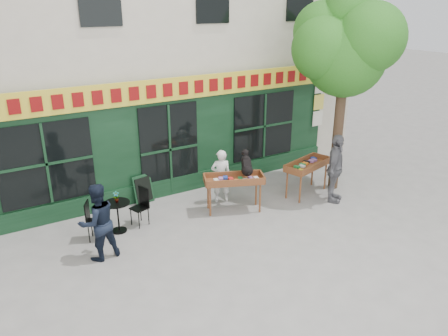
{
  "coord_description": "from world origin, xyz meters",
  "views": [
    {
      "loc": [
        -4.65,
        -8.16,
        5.18
      ],
      "look_at": [
        0.64,
        0.5,
        1.27
      ],
      "focal_mm": 35.0,
      "sensor_mm": 36.0,
      "label": 1
    }
  ],
  "objects_px": {
    "man_right": "(335,169)",
    "man_left": "(98,222)",
    "bistro_table": "(118,211)",
    "book_cart_center": "(234,181)",
    "woman": "(221,176)",
    "book_cart_right": "(308,167)",
    "dog": "(247,162)"
  },
  "relations": [
    {
      "from": "bistro_table",
      "to": "man_left",
      "type": "bearing_deg",
      "value": -127.87
    },
    {
      "from": "book_cart_center",
      "to": "dog",
      "type": "distance_m",
      "value": 0.59
    },
    {
      "from": "dog",
      "to": "book_cart_right",
      "type": "bearing_deg",
      "value": 18.63
    },
    {
      "from": "man_right",
      "to": "book_cart_center",
      "type": "bearing_deg",
      "value": 125.12
    },
    {
      "from": "dog",
      "to": "man_left",
      "type": "height_order",
      "value": "man_left"
    },
    {
      "from": "book_cart_center",
      "to": "bistro_table",
      "type": "relative_size",
      "value": 2.14
    },
    {
      "from": "dog",
      "to": "man_left",
      "type": "bearing_deg",
      "value": -152.5
    },
    {
      "from": "woman",
      "to": "book_cart_right",
      "type": "bearing_deg",
      "value": -177.19
    },
    {
      "from": "man_right",
      "to": "man_left",
      "type": "xyz_separation_m",
      "value": [
        -6.29,
        0.51,
        -0.1
      ]
    },
    {
      "from": "man_left",
      "to": "dog",
      "type": "bearing_deg",
      "value": 177.34
    },
    {
      "from": "book_cart_center",
      "to": "book_cart_right",
      "type": "relative_size",
      "value": 1.01
    },
    {
      "from": "woman",
      "to": "man_right",
      "type": "xyz_separation_m",
      "value": [
        2.64,
        -1.57,
        0.2
      ]
    },
    {
      "from": "book_cart_center",
      "to": "man_right",
      "type": "distance_m",
      "value": 2.8
    },
    {
      "from": "man_right",
      "to": "man_left",
      "type": "relative_size",
      "value": 1.11
    },
    {
      "from": "dog",
      "to": "book_cart_right",
      "type": "distance_m",
      "value": 2.05
    },
    {
      "from": "man_right",
      "to": "bistro_table",
      "type": "xyz_separation_m",
      "value": [
        -5.59,
        1.41,
        -0.4
      ]
    },
    {
      "from": "book_cart_center",
      "to": "man_right",
      "type": "xyz_separation_m",
      "value": [
        2.64,
        -0.92,
        0.13
      ]
    },
    {
      "from": "book_cart_center",
      "to": "book_cart_right",
      "type": "distance_m",
      "value": 2.35
    },
    {
      "from": "book_cart_right",
      "to": "man_right",
      "type": "bearing_deg",
      "value": -83.78
    },
    {
      "from": "book_cart_center",
      "to": "bistro_table",
      "type": "xyz_separation_m",
      "value": [
        -2.95,
        0.48,
        -0.28
      ]
    },
    {
      "from": "dog",
      "to": "bistro_table",
      "type": "distance_m",
      "value": 3.42
    },
    {
      "from": "woman",
      "to": "dog",
      "type": "bearing_deg",
      "value": 138.78
    },
    {
      "from": "woman",
      "to": "man_right",
      "type": "relative_size",
      "value": 0.78
    },
    {
      "from": "man_right",
      "to": "man_left",
      "type": "distance_m",
      "value": 6.31
    },
    {
      "from": "dog",
      "to": "man_left",
      "type": "xyz_separation_m",
      "value": [
        -4.0,
        -0.37,
        -0.44
      ]
    },
    {
      "from": "book_cart_center",
      "to": "bistro_table",
      "type": "height_order",
      "value": "book_cart_center"
    },
    {
      "from": "woman",
      "to": "bistro_table",
      "type": "relative_size",
      "value": 1.96
    },
    {
      "from": "book_cart_center",
      "to": "woman",
      "type": "relative_size",
      "value": 1.09
    },
    {
      "from": "dog",
      "to": "man_left",
      "type": "relative_size",
      "value": 0.35
    },
    {
      "from": "man_right",
      "to": "bistro_table",
      "type": "bearing_deg",
      "value": 130.31
    },
    {
      "from": "man_right",
      "to": "dog",
      "type": "bearing_deg",
      "value": 123.52
    },
    {
      "from": "man_right",
      "to": "man_left",
      "type": "height_order",
      "value": "man_right"
    }
  ]
}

